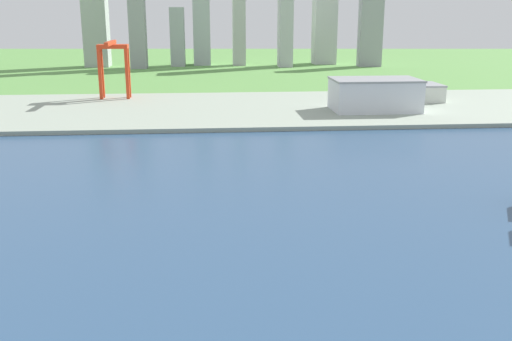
% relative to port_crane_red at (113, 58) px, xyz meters
% --- Properties ---
extents(ground_plane, '(2400.00, 2400.00, 0.00)m').
position_rel_port_crane_red_xyz_m(ground_plane, '(91.95, -234.75, -30.59)').
color(ground_plane, '#5A9346').
extents(water_bay, '(840.00, 360.00, 0.15)m').
position_rel_port_crane_red_xyz_m(water_bay, '(91.95, -294.75, -30.52)').
color(water_bay, '#2D4C70').
rests_on(water_bay, ground).
extents(industrial_pier, '(840.00, 140.00, 2.50)m').
position_rel_port_crane_red_xyz_m(industrial_pier, '(91.95, -44.75, -29.34)').
color(industrial_pier, '#95A291').
rests_on(industrial_pier, ground).
extents(port_crane_red, '(20.82, 37.62, 39.99)m').
position_rel_port_crane_red_xyz_m(port_crane_red, '(0.00, 0.00, 0.00)').
color(port_crane_red, red).
rests_on(port_crane_red, industrial_pier).
extents(warehouse_main, '(52.86, 33.39, 19.62)m').
position_rel_port_crane_red_xyz_m(warehouse_main, '(167.13, -65.66, -18.26)').
color(warehouse_main, silver).
rests_on(warehouse_main, industrial_pier).
extents(warehouse_annex, '(35.67, 28.53, 11.52)m').
position_rel_port_crane_red_xyz_m(warehouse_annex, '(205.77, -27.02, -22.31)').
color(warehouse_annex, silver).
rests_on(warehouse_annex, industrial_pier).
extents(distant_skyline, '(338.37, 63.50, 142.34)m').
position_rel_port_crane_red_xyz_m(distant_skyline, '(70.58, 279.16, 28.75)').
color(distant_skyline, '#A7ACAA').
rests_on(distant_skyline, ground).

